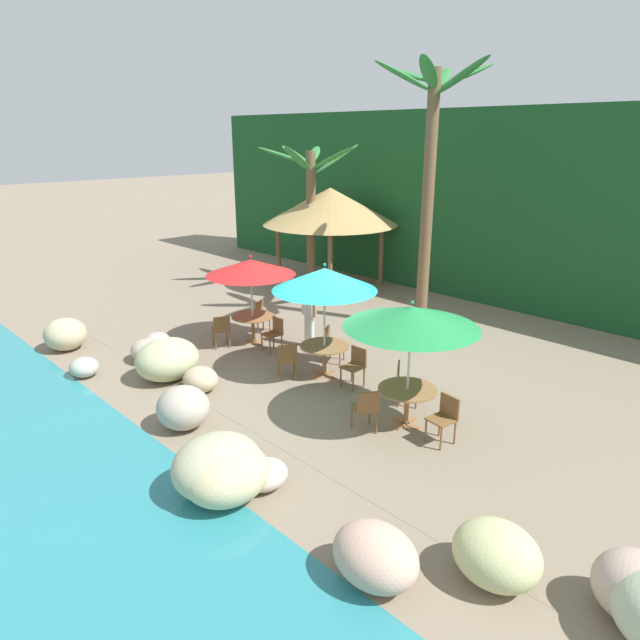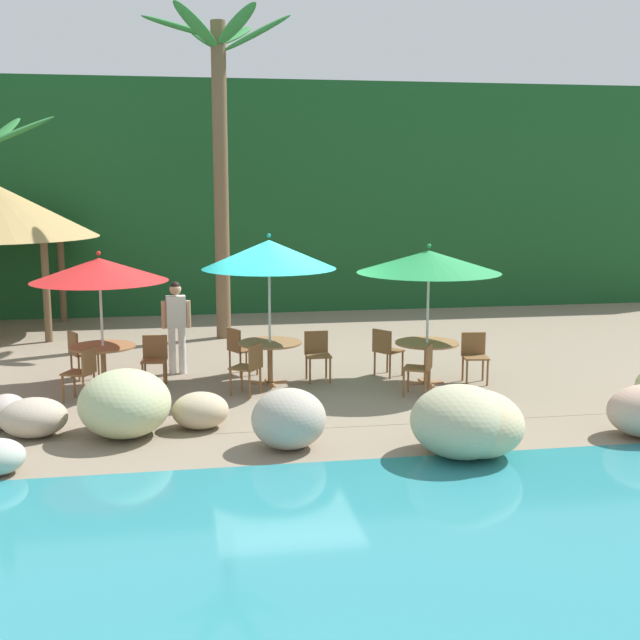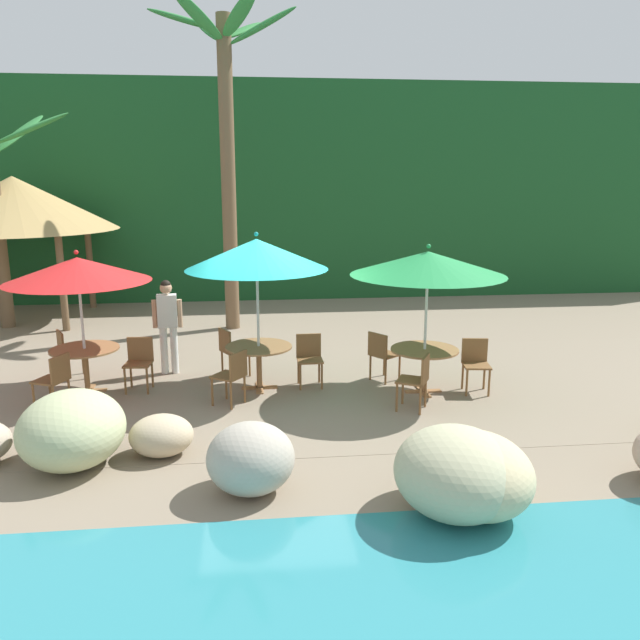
{
  "view_description": "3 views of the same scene",
  "coord_description": "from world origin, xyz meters",
  "views": [
    {
      "loc": [
        8.07,
        -8.08,
        5.22
      ],
      "look_at": [
        -0.77,
        0.53,
        1.12
      ],
      "focal_mm": 31.48,
      "sensor_mm": 36.0,
      "label": 1
    },
    {
      "loc": [
        -1.81,
        -13.97,
        3.56
      ],
      "look_at": [
        0.68,
        0.38,
        1.06
      ],
      "focal_mm": 47.01,
      "sensor_mm": 36.0,
      "label": 2
    },
    {
      "loc": [
        -0.34,
        -9.99,
        3.5
      ],
      "look_at": [
        0.76,
        0.03,
        1.18
      ],
      "focal_mm": 35.62,
      "sensor_mm": 36.0,
      "label": 3
    }
  ],
  "objects": [
    {
      "name": "chair_teal_seaward",
      "position": [
        0.61,
        0.25,
        0.51
      ],
      "size": [
        0.43,
        0.43,
        0.87
      ],
      "color": "brown",
      "rests_on": "ground"
    },
    {
      "name": "chair_red_inland",
      "position": [
        -3.53,
        1.03,
        0.51
      ],
      "size": [
        0.57,
        0.57,
        0.87
      ],
      "color": "brown",
      "rests_on": "ground"
    },
    {
      "name": "waiter_in_white",
      "position": [
        -1.83,
        1.17,
        0.99
      ],
      "size": [
        0.52,
        0.23,
        1.7
      ],
      "color": "white",
      "rests_on": "ground"
    },
    {
      "name": "chair_red_left",
      "position": [
        -3.31,
        -0.5,
        0.51
      ],
      "size": [
        0.56,
        0.55,
        0.87
      ],
      "color": "brown",
      "rests_on": "ground"
    },
    {
      "name": "umbrella_green",
      "position": [
        2.43,
        -0.33,
        2.13
      ],
      "size": [
        2.46,
        2.46,
        2.44
      ],
      "color": "silver",
      "rests_on": "ground"
    },
    {
      "name": "chair_red_seaward",
      "position": [
        -2.21,
        0.33,
        0.51
      ],
      "size": [
        0.45,
        0.46,
        0.87
      ],
      "color": "brown",
      "rests_on": "ground"
    },
    {
      "name": "chair_teal_inland",
      "position": [
        -0.73,
        0.85,
        0.51
      ],
      "size": [
        0.58,
        0.57,
        0.87
      ],
      "color": "brown",
      "rests_on": "ground"
    },
    {
      "name": "terrace_deck",
      "position": [
        0.0,
        0.0,
        0.0
      ],
      "size": [
        18.0,
        5.2,
        0.01
      ],
      "color": "gray",
      "rests_on": "ground"
    },
    {
      "name": "dining_table_teal",
      "position": [
        -0.24,
        0.15,
        0.61
      ],
      "size": [
        1.1,
        1.1,
        0.74
      ],
      "color": "olive",
      "rests_on": "ground"
    },
    {
      "name": "dining_table_green",
      "position": [
        2.43,
        -0.33,
        0.61
      ],
      "size": [
        1.1,
        1.1,
        0.74
      ],
      "color": "olive",
      "rests_on": "ground"
    },
    {
      "name": "palm_tree_second",
      "position": [
        -0.79,
        4.55,
        4.61
      ],
      "size": [
        3.21,
        3.07,
        6.99
      ],
      "color": "brown",
      "rests_on": "ground"
    },
    {
      "name": "foliage_backdrop",
      "position": [
        0.0,
        9.0,
        3.0
      ],
      "size": [
        28.0,
        2.4,
        6.0
      ],
      "color": "#194C23",
      "rests_on": "ground"
    },
    {
      "name": "chair_green_seaward",
      "position": [
        3.29,
        -0.36,
        0.51
      ],
      "size": [
        0.48,
        0.48,
        0.87
      ],
      "color": "brown",
      "rests_on": "ground"
    },
    {
      "name": "chair_teal_left",
      "position": [
        -0.66,
        -0.6,
        0.51
      ],
      "size": [
        0.59,
        0.59,
        0.87
      ],
      "color": "brown",
      "rests_on": "ground"
    },
    {
      "name": "dining_table_red",
      "position": [
        -3.07,
        0.31,
        0.61
      ],
      "size": [
        1.1,
        1.1,
        0.74
      ],
      "color": "olive",
      "rests_on": "ground"
    },
    {
      "name": "palapa_hut",
      "position": [
        -5.89,
        6.0,
        2.82
      ],
      "size": [
        4.74,
        4.74,
        3.46
      ],
      "color": "brown",
      "rests_on": "ground"
    },
    {
      "name": "umbrella_teal",
      "position": [
        -0.24,
        0.15,
        2.26
      ],
      "size": [
        2.3,
        2.3,
        2.61
      ],
      "color": "silver",
      "rests_on": "ground"
    },
    {
      "name": "rock_seawall",
      "position": [
        1.27,
        -3.11,
        0.41
      ],
      "size": [
        14.49,
        3.32,
        0.94
      ],
      "color": "#B6C09E",
      "rests_on": "ground"
    },
    {
      "name": "umbrella_red",
      "position": [
        -3.07,
        0.31,
        2.03
      ],
      "size": [
        2.28,
        2.28,
        2.34
      ],
      "color": "silver",
      "rests_on": "ground"
    },
    {
      "name": "chair_green_inland",
      "position": [
        1.86,
        0.31,
        0.51
      ],
      "size": [
        0.59,
        0.59,
        0.87
      ],
      "color": "brown",
      "rests_on": "ground"
    },
    {
      "name": "chair_green_left",
      "position": [
        2.11,
        -1.12,
        0.51
      ],
      "size": [
        0.57,
        0.57,
        0.87
      ],
      "color": "brown",
      "rests_on": "ground"
    },
    {
      "name": "ground_plane",
      "position": [
        0.0,
        0.0,
        0.0
      ],
      "size": [
        120.0,
        120.0,
        0.0
      ],
      "primitive_type": "plane",
      "color": "gray"
    }
  ]
}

